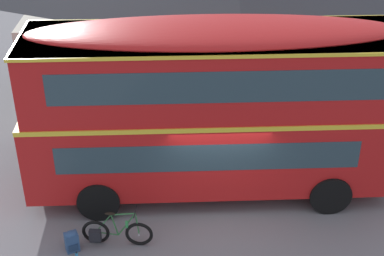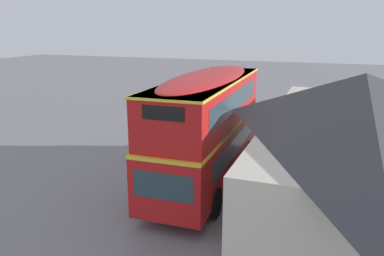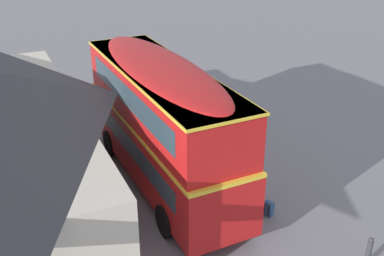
# 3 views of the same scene
# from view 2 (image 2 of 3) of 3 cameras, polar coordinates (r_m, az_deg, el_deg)

# --- Properties ---
(ground_plane) EXTENTS (120.00, 120.00, 0.00)m
(ground_plane) POSITION_cam_2_polar(r_m,az_deg,el_deg) (17.17, -0.99, -7.71)
(ground_plane) COLOR slate
(double_decker_bus) EXTENTS (9.72, 2.78, 4.79)m
(double_decker_bus) POSITION_cam_2_polar(r_m,az_deg,el_deg) (16.11, 2.33, 0.66)
(double_decker_bus) COLOR black
(double_decker_bus) RESTS_ON ground
(touring_bicycle) EXTENTS (1.74, 0.46, 1.03)m
(touring_bicycle) POSITION_cam_2_polar(r_m,az_deg,el_deg) (19.74, -1.85, -3.47)
(touring_bicycle) COLOR black
(touring_bicycle) RESTS_ON ground
(backpack_on_ground) EXTENTS (0.38, 0.36, 0.56)m
(backpack_on_ground) POSITION_cam_2_polar(r_m,az_deg,el_deg) (20.73, -1.27, -2.80)
(backpack_on_ground) COLOR #2D4C7A
(backpack_on_ground) RESTS_ON ground
(water_bottle_blue_sports) EXTENTS (0.07, 0.07, 0.23)m
(water_bottle_blue_sports) POSITION_cam_2_polar(r_m,az_deg,el_deg) (20.76, -2.27, -3.29)
(water_bottle_blue_sports) COLOR #338CBF
(water_bottle_blue_sports) RESTS_ON ground
(water_bottle_red_squeeze) EXTENTS (0.07, 0.07, 0.21)m
(water_bottle_red_squeeze) POSITION_cam_2_polar(r_m,az_deg,el_deg) (19.30, -4.91, -4.83)
(water_bottle_red_squeeze) COLOR #D84C33
(water_bottle_red_squeeze) RESTS_ON ground
(pub_building) EXTENTS (13.77, 6.53, 5.12)m
(pub_building) POSITION_cam_2_polar(r_m,az_deg,el_deg) (14.53, 23.62, -2.34)
(pub_building) COLOR beige
(pub_building) RESTS_ON ground
(kerb_bollard) EXTENTS (0.16, 0.16, 0.97)m
(kerb_bollard) POSITION_cam_2_polar(r_m,az_deg,el_deg) (24.06, -1.31, 0.26)
(kerb_bollard) COLOR #333338
(kerb_bollard) RESTS_ON ground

